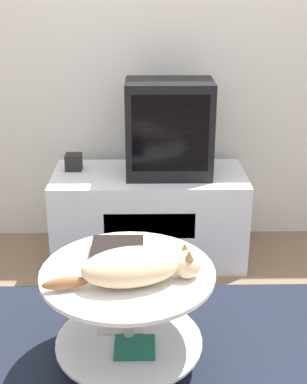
% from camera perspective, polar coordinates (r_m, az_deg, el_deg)
% --- Properties ---
extents(ground_plane, '(12.00, 12.00, 0.00)m').
position_cam_1_polar(ground_plane, '(2.46, -0.43, -18.86)').
color(ground_plane, '#7F664C').
extents(wall_back, '(8.00, 0.05, 2.60)m').
position_cam_1_polar(wall_back, '(3.28, -0.70, 16.67)').
color(wall_back, silver).
rests_on(wall_back, ground_plane).
extents(rug, '(2.01, 1.38, 0.02)m').
position_cam_1_polar(rug, '(2.45, -0.43, -18.68)').
color(rug, '#1E2333').
rests_on(rug, ground_plane).
extents(tv_stand, '(1.12, 0.52, 0.54)m').
position_cam_1_polar(tv_stand, '(3.21, -0.46, -2.55)').
color(tv_stand, white).
rests_on(tv_stand, ground_plane).
extents(tv, '(0.48, 0.32, 0.54)m').
position_cam_1_polar(tv, '(3.03, 1.67, 6.77)').
color(tv, black).
rests_on(tv, tv_stand).
extents(speaker, '(0.09, 0.09, 0.09)m').
position_cam_1_polar(speaker, '(3.20, -8.51, 3.19)').
color(speaker, black).
rests_on(speaker, tv_stand).
extents(coffee_table, '(0.72, 0.72, 0.47)m').
position_cam_1_polar(coffee_table, '(2.30, -2.69, -12.06)').
color(coffee_table, '#B2B2B7').
rests_on(coffee_table, rug).
extents(dvd_box, '(0.22, 0.22, 0.05)m').
position_cam_1_polar(dvd_box, '(2.30, -3.88, -6.34)').
color(dvd_box, black).
rests_on(dvd_box, coffee_table).
extents(cat, '(0.62, 0.27, 0.15)m').
position_cam_1_polar(cat, '(2.09, -1.91, -7.98)').
color(cat, beige).
rests_on(cat, coffee_table).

